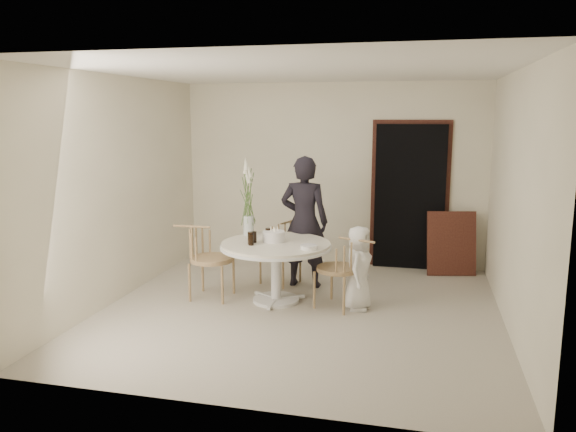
% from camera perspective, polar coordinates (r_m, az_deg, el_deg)
% --- Properties ---
extents(ground, '(4.50, 4.50, 0.00)m').
position_cam_1_polar(ground, '(6.58, 1.21, -9.57)').
color(ground, '#BFB6A3').
rests_on(ground, ground).
extents(room_shell, '(4.50, 4.50, 4.50)m').
position_cam_1_polar(room_shell, '(6.22, 1.27, 4.60)').
color(room_shell, white).
rests_on(room_shell, ground).
extents(doorway, '(1.00, 0.10, 2.10)m').
position_cam_1_polar(doorway, '(8.33, 12.25, 1.87)').
color(doorway, black).
rests_on(doorway, ground).
extents(door_trim, '(1.12, 0.03, 2.22)m').
position_cam_1_polar(door_trim, '(8.36, 12.27, 2.32)').
color(door_trim, '#552C1D').
rests_on(door_trim, ground).
extents(table, '(1.33, 1.33, 0.73)m').
position_cam_1_polar(table, '(6.72, -1.24, -3.68)').
color(table, silver).
rests_on(table, ground).
extents(picture_frame, '(0.71, 0.35, 0.90)m').
position_cam_1_polar(picture_frame, '(8.21, 16.27, -2.69)').
color(picture_frame, '#552C1D').
rests_on(picture_frame, ground).
extents(chair_far, '(0.58, 0.60, 0.83)m').
position_cam_1_polar(chair_far, '(7.55, -0.24, -2.72)').
color(chair_far, tan).
rests_on(chair_far, ground).
extents(chair_right, '(0.62, 0.59, 0.86)m').
position_cam_1_polar(chair_right, '(6.51, 6.02, -4.74)').
color(chair_right, tan).
rests_on(chair_right, ground).
extents(chair_left, '(0.55, 0.52, 0.91)m').
position_cam_1_polar(chair_left, '(6.97, -8.77, -3.52)').
color(chair_left, tan).
rests_on(chair_left, ground).
extents(girl, '(0.63, 0.42, 1.72)m').
position_cam_1_polar(girl, '(7.30, 1.67, -0.59)').
color(girl, black).
rests_on(girl, ground).
extents(boy, '(0.36, 0.51, 0.98)m').
position_cam_1_polar(boy, '(6.55, 7.17, -5.26)').
color(boy, silver).
rests_on(boy, ground).
extents(birthday_cake, '(0.27, 0.27, 0.18)m').
position_cam_1_polar(birthday_cake, '(6.74, -1.47, -2.08)').
color(birthday_cake, white).
rests_on(birthday_cake, table).
extents(cola_tumbler_a, '(0.09, 0.09, 0.15)m').
position_cam_1_polar(cola_tumbler_a, '(6.61, -3.82, -2.25)').
color(cola_tumbler_a, black).
rests_on(cola_tumbler_a, table).
extents(cola_tumbler_b, '(0.07, 0.07, 0.13)m').
position_cam_1_polar(cola_tumbler_b, '(6.56, -3.77, -2.42)').
color(cola_tumbler_b, black).
rests_on(cola_tumbler_b, table).
extents(cola_tumbler_c, '(0.07, 0.07, 0.13)m').
position_cam_1_polar(cola_tumbler_c, '(6.70, -3.47, -2.14)').
color(cola_tumbler_c, black).
rests_on(cola_tumbler_c, table).
extents(cola_tumbler_d, '(0.09, 0.09, 0.15)m').
position_cam_1_polar(cola_tumbler_d, '(6.80, -2.02, -1.87)').
color(cola_tumbler_d, black).
rests_on(cola_tumbler_d, table).
extents(plate_stack, '(0.20, 0.20, 0.05)m').
position_cam_1_polar(plate_stack, '(6.37, 2.14, -3.19)').
color(plate_stack, white).
rests_on(plate_stack, table).
extents(flower_vase, '(0.13, 0.13, 0.99)m').
position_cam_1_polar(flower_vase, '(7.04, -4.07, 1.54)').
color(flower_vase, silver).
rests_on(flower_vase, table).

